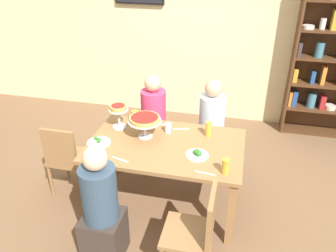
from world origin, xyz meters
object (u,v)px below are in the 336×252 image
object	(u,v)px
water_glass_clear_near	(168,128)
personal_pizza_stand	(118,111)
salad_plate_far_diner	(197,154)
diner_near_left	(102,213)
cutlery_knife_near	(120,159)
diner_far_right	(211,131)
deep_dish_pizza_stand	(145,120)
chair_near_right	(196,230)
salad_plate_near_diner	(99,142)
beer_glass_amber_tall	(226,166)
cutlery_fork_far	(164,125)
beer_glass_amber_short	(135,117)
diner_far_left	(154,125)
cutlery_knife_far	(181,129)
chair_head_west	(67,157)
cutlery_fork_near	(205,173)
bookshelf	(336,57)
dining_table	(166,152)
beer_glass_amber_spare	(209,129)

from	to	relation	value
water_glass_clear_near	personal_pizza_stand	bearing A→B (deg)	-178.23
salad_plate_far_diner	diner_near_left	bearing A→B (deg)	-136.53
salad_plate_far_diner	cutlery_knife_near	world-z (taller)	salad_plate_far_diner
diner_far_right	deep_dish_pizza_stand	size ratio (longest dim) A/B	3.39
deep_dish_pizza_stand	water_glass_clear_near	world-z (taller)	deep_dish_pizza_stand
chair_near_right	salad_plate_far_diner	world-z (taller)	chair_near_right
deep_dish_pizza_stand	salad_plate_near_diner	size ratio (longest dim) A/B	1.46
salad_plate_far_diner	water_glass_clear_near	size ratio (longest dim) A/B	2.10
beer_glass_amber_tall	cutlery_fork_far	size ratio (longest dim) A/B	0.79
beer_glass_amber_short	water_glass_clear_near	size ratio (longest dim) A/B	1.40
cutlery_knife_near	diner_far_left	bearing A→B (deg)	105.01
diner_far_right	cutlery_knife_far	bearing A→B (deg)	-31.29
diner_near_left	personal_pizza_stand	world-z (taller)	diner_near_left
deep_dish_pizza_stand	cutlery_fork_far	size ratio (longest dim) A/B	1.88
beer_glass_amber_tall	cutlery_knife_near	size ratio (longest dim) A/B	0.79
salad_plate_far_diner	beer_glass_amber_tall	distance (m)	0.35
water_glass_clear_near	cutlery_knife_far	xyz separation A→B (m)	(0.12, 0.09, -0.05)
cutlery_knife_near	cutlery_knife_far	distance (m)	0.81
chair_head_west	water_glass_clear_near	xyz separation A→B (m)	(1.03, 0.33, 0.31)
cutlery_fork_near	salad_plate_far_diner	bearing A→B (deg)	119.34
chair_near_right	diner_far_left	bearing A→B (deg)	26.19
diner_far_right	chair_near_right	xyz separation A→B (m)	(0.07, -1.59, -0.01)
bookshelf	deep_dish_pizza_stand	world-z (taller)	bookshelf
bookshelf	diner_far_right	distance (m)	2.02
diner_far_left	beer_glass_amber_tall	size ratio (longest dim) A/B	8.04
dining_table	deep_dish_pizza_stand	size ratio (longest dim) A/B	4.50
diner_near_left	cutlery_fork_near	bearing A→B (deg)	-62.80
deep_dish_pizza_stand	personal_pizza_stand	distance (m)	0.35
chair_near_right	water_glass_clear_near	world-z (taller)	chair_near_right
water_glass_clear_near	cutlery_knife_far	bearing A→B (deg)	36.44
cutlery_knife_near	cutlery_knife_far	xyz separation A→B (m)	(0.44, 0.68, 0.00)
cutlery_fork_near	diner_near_left	bearing A→B (deg)	-146.81
dining_table	cutlery_fork_near	world-z (taller)	cutlery_fork_near
beer_glass_amber_spare	cutlery_knife_far	world-z (taller)	beer_glass_amber_spare
chair_near_right	cutlery_fork_far	size ratio (longest dim) A/B	4.83
chair_near_right	dining_table	bearing A→B (deg)	28.64
diner_far_right	cutlery_fork_near	xyz separation A→B (m)	(0.07, -1.17, 0.25)
diner_far_left	salad_plate_far_diner	bearing A→B (deg)	36.42
beer_glass_amber_tall	beer_glass_amber_short	distance (m)	1.26
salad_plate_near_diner	cutlery_knife_far	bearing A→B (deg)	31.75
beer_glass_amber_short	cutlery_knife_far	world-z (taller)	beer_glass_amber_short
diner_far_left	cutlery_knife_near	world-z (taller)	diner_far_left
diner_near_left	salad_plate_far_diner	size ratio (longest dim) A/B	5.31
deep_dish_pizza_stand	salad_plate_near_diner	xyz separation A→B (m)	(-0.41, -0.23, -0.17)
dining_table	water_glass_clear_near	distance (m)	0.28
deep_dish_pizza_stand	cutlery_fork_near	distance (m)	0.85
beer_glass_amber_spare	cutlery_fork_near	bearing A→B (deg)	-85.21
diner_near_left	diner_far_left	bearing A→B (deg)	-1.21
dining_table	cutlery_knife_near	xyz separation A→B (m)	(-0.35, -0.36, 0.09)
diner_far_left	bookshelf	bearing A→B (deg)	119.69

